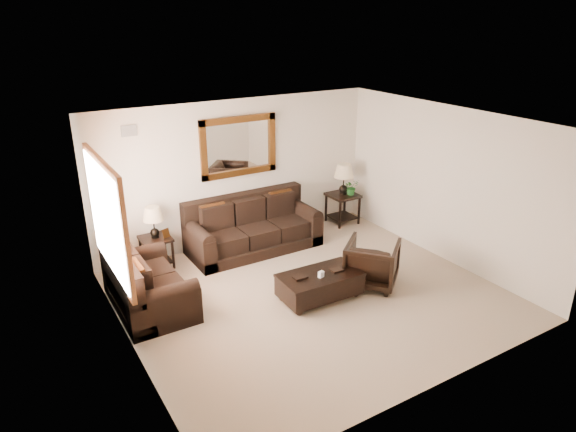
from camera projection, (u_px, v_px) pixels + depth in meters
room at (313, 215)px, 7.51m from camera, size 5.51×5.01×2.71m
window at (108, 218)px, 6.84m from camera, size 0.07×1.96×1.66m
mirror at (239, 146)px, 9.29m from camera, size 1.50×0.06×1.10m
air_vent at (129, 131)px, 8.19m from camera, size 0.25×0.02×0.18m
sofa at (252, 230)px, 9.49m from camera, size 2.41×1.04×0.99m
loveseat at (145, 287)px, 7.56m from camera, size 0.99×1.68×0.94m
end_table_left at (154, 228)px, 8.66m from camera, size 0.50×0.50×1.10m
end_table_right at (343, 185)px, 10.50m from camera, size 0.57×0.57×1.26m
coffee_table at (320, 283)px, 7.83m from camera, size 1.27×0.71×0.53m
armchair at (372, 261)px, 8.20m from camera, size 1.07×1.08×0.81m
potted_plant at (351, 189)px, 10.50m from camera, size 0.32×0.35×0.25m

